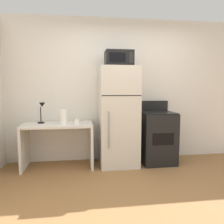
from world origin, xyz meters
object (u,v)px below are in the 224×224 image
at_px(desk_lamp, 42,109).
at_px(paper_towel_roll, 64,117).
at_px(desk, 58,137).
at_px(oven_range, 157,137).
at_px(microwave, 119,59).
at_px(refrigerator, 118,116).
at_px(coffee_mug, 77,122).

height_order(desk_lamp, paper_towel_roll, desk_lamp).
relative_size(desk_lamp, paper_towel_roll, 1.47).
relative_size(desk, paper_towel_roll, 4.83).
relative_size(desk, oven_range, 1.05).
distance_m(desk_lamp, paper_towel_roll, 0.43).
xyz_separation_m(desk_lamp, microwave, (1.30, -0.10, 0.84)).
relative_size(refrigerator, microwave, 3.70).
bearing_deg(desk_lamp, paper_towel_roll, -26.16).
height_order(desk, paper_towel_roll, paper_towel_roll).
bearing_deg(desk_lamp, coffee_mug, -20.63).
height_order(microwave, oven_range, microwave).
relative_size(desk, microwave, 2.52).
height_order(desk, oven_range, oven_range).
height_order(desk, coffee_mug, coffee_mug).
bearing_deg(paper_towel_roll, desk_lamp, 153.84).
distance_m(desk, coffee_mug, 0.45).
height_order(refrigerator, oven_range, refrigerator).
distance_m(coffee_mug, paper_towel_roll, 0.23).
bearing_deg(refrigerator, coffee_mug, -168.44).
bearing_deg(refrigerator, paper_towel_roll, -173.42).
relative_size(paper_towel_roll, oven_range, 0.22).
relative_size(coffee_mug, paper_towel_roll, 0.40).
bearing_deg(paper_towel_roll, refrigerator, 6.58).
height_order(desk, desk_lamp, desk_lamp).
distance_m(coffee_mug, refrigerator, 0.73).
bearing_deg(coffee_mug, microwave, 9.91).
xyz_separation_m(desk_lamp, coffee_mug, (0.59, -0.22, -0.19)).
relative_size(desk_lamp, refrigerator, 0.21).
bearing_deg(desk, paper_towel_roll, -47.66).
bearing_deg(desk_lamp, refrigerator, -3.35).
xyz_separation_m(refrigerator, microwave, (0.00, -0.02, 0.98)).
bearing_deg(desk, desk_lamp, 166.47).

